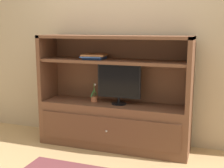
# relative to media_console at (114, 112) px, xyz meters

# --- Properties ---
(ground_plane) EXTENTS (8.00, 8.00, 0.00)m
(ground_plane) POSITION_rel_media_console_xyz_m (0.00, -0.41, -0.44)
(ground_plane) COLOR tan
(painted_rear_wall) EXTENTS (6.00, 0.10, 2.80)m
(painted_rear_wall) POSITION_rel_media_console_xyz_m (0.00, 0.34, 0.96)
(painted_rear_wall) COLOR tan
(painted_rear_wall) RESTS_ON ground_plane
(media_console) EXTENTS (1.86, 0.48, 1.38)m
(media_console) POSITION_rel_media_console_xyz_m (0.00, 0.00, 0.00)
(media_console) COLOR brown
(media_console) RESTS_ON ground_plane
(tv_monitor) EXTENTS (0.54, 0.18, 0.49)m
(tv_monitor) POSITION_rel_media_console_xyz_m (0.08, -0.02, 0.37)
(tv_monitor) COLOR black
(tv_monitor) RESTS_ON media_console
(potted_plant) EXTENTS (0.08, 0.10, 0.24)m
(potted_plant) POSITION_rel_media_console_xyz_m (-0.25, -0.01, 0.16)
(potted_plant) COLOR #B26642
(potted_plant) RESTS_ON media_console
(magazine_stack) EXTENTS (0.32, 0.37, 0.06)m
(magazine_stack) POSITION_rel_media_console_xyz_m (-0.24, -0.01, 0.68)
(magazine_stack) COLOR #2D519E
(magazine_stack) RESTS_ON media_console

